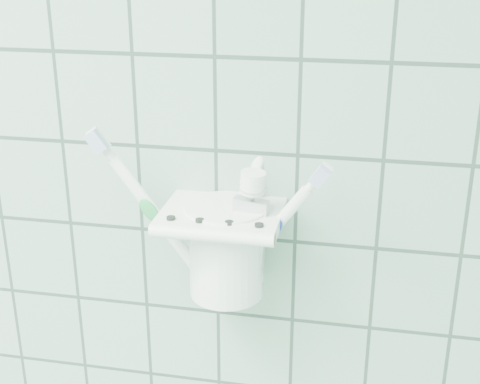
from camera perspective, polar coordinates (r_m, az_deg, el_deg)
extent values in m
cube|color=white|center=(0.76, -0.94, -1.65)|extent=(0.05, 0.02, 0.04)
cube|color=white|center=(0.73, -1.56, -2.07)|extent=(0.13, 0.10, 0.01)
cylinder|color=white|center=(0.68, -2.46, -3.70)|extent=(0.13, 0.01, 0.01)
cylinder|color=black|center=(0.70, -5.92, -2.27)|extent=(0.01, 0.01, 0.00)
cylinder|color=black|center=(0.69, -3.45, -2.47)|extent=(0.01, 0.01, 0.00)
cylinder|color=black|center=(0.69, -0.93, -2.68)|extent=(0.01, 0.01, 0.00)
cylinder|color=black|center=(0.68, 1.64, -2.88)|extent=(0.01, 0.01, 0.00)
cylinder|color=white|center=(0.75, -1.16, -4.99)|extent=(0.08, 0.08, 0.11)
cylinder|color=white|center=(0.73, -1.19, -1.41)|extent=(0.09, 0.09, 0.01)
cylinder|color=black|center=(0.73, -1.19, -1.34)|extent=(0.08, 0.08, 0.00)
cylinder|color=white|center=(0.73, -2.83, -1.70)|extent=(0.11, 0.03, 0.16)
cylinder|color=white|center=(0.70, -2.98, 5.87)|extent=(0.02, 0.01, 0.03)
cube|color=silver|center=(0.69, -3.13, 6.94)|extent=(0.03, 0.01, 0.03)
cube|color=white|center=(0.69, -2.98, 7.10)|extent=(0.03, 0.01, 0.03)
ellipsoid|color=green|center=(0.72, -2.97, -0.32)|extent=(0.03, 0.01, 0.03)
cylinder|color=white|center=(0.72, -1.21, -2.16)|extent=(0.05, 0.08, 0.17)
cylinder|color=white|center=(0.69, -1.27, 5.42)|extent=(0.02, 0.02, 0.03)
cube|color=silver|center=(0.68, -1.40, 6.49)|extent=(0.02, 0.02, 0.03)
cube|color=white|center=(0.68, -1.27, 6.65)|extent=(0.02, 0.02, 0.03)
ellipsoid|color=purple|center=(0.71, -1.32, -0.78)|extent=(0.02, 0.02, 0.03)
cylinder|color=white|center=(0.74, -1.07, -2.11)|extent=(0.10, 0.04, 0.14)
cylinder|color=white|center=(0.71, -1.12, 4.59)|extent=(0.02, 0.01, 0.02)
cube|color=silver|center=(0.70, -1.23, 5.52)|extent=(0.02, 0.01, 0.03)
cube|color=white|center=(0.71, -1.11, 5.67)|extent=(0.02, 0.01, 0.03)
ellipsoid|color=#1E38A5|center=(0.73, -1.17, -0.89)|extent=(0.03, 0.01, 0.03)
cube|color=silver|center=(0.74, 0.40, -4.30)|extent=(0.05, 0.02, 0.11)
cube|color=silver|center=(0.76, 0.39, -7.88)|extent=(0.04, 0.01, 0.01)
cone|color=silver|center=(0.71, 0.41, 0.05)|extent=(0.03, 0.03, 0.02)
cylinder|color=white|center=(0.71, 0.41, 1.14)|extent=(0.03, 0.03, 0.03)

